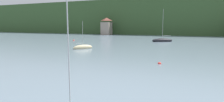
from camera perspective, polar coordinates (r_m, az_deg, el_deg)
wooded_hillside at (r=121.12m, az=29.80°, el=8.21°), size 352.00×44.84×45.20m
shore_building_west at (r=97.02m, az=-1.68°, el=7.46°), size 4.79×5.22×8.71m
sailboat_far_2 at (r=59.29m, az=15.04°, el=3.10°), size 6.53×5.19×10.17m
sailboat_mid_7 at (r=40.69m, az=-8.84°, el=1.08°), size 3.51×4.23×6.22m
mooring_buoy_mid at (r=62.30m, az=-11.61°, el=3.12°), size 0.59×0.59×0.59m
mooring_buoy_far at (r=25.46m, az=14.24°, el=-3.82°), size 0.48×0.48×0.48m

